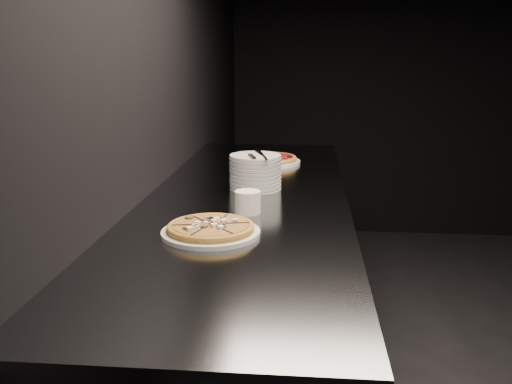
# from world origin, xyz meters

# --- Properties ---
(wall_left) EXTENTS (0.02, 5.00, 2.80)m
(wall_left) POSITION_xyz_m (-2.50, 0.00, 1.40)
(wall_left) COLOR black
(wall_left) RESTS_ON floor
(counter) EXTENTS (0.74, 2.44, 0.92)m
(counter) POSITION_xyz_m (-2.13, 0.00, 0.46)
(counter) COLOR slate
(counter) RESTS_ON floor
(pizza_mushroom) EXTENTS (0.31, 0.31, 0.03)m
(pizza_mushroom) POSITION_xyz_m (-2.19, -0.49, 0.94)
(pizza_mushroom) COLOR silver
(pizza_mushroom) RESTS_ON counter
(pizza_tomato) EXTENTS (0.35, 0.35, 0.04)m
(pizza_tomato) POSITION_xyz_m (-2.09, 0.63, 0.94)
(pizza_tomato) COLOR silver
(pizza_tomato) RESTS_ON counter
(plate_stack) EXTENTS (0.20, 0.20, 0.13)m
(plate_stack) POSITION_xyz_m (-2.11, 0.10, 0.99)
(plate_stack) COLOR silver
(plate_stack) RESTS_ON counter
(cutlery) EXTENTS (0.06, 0.21, 0.01)m
(cutlery) POSITION_xyz_m (-2.10, 0.09, 1.06)
(cutlery) COLOR silver
(cutlery) RESTS_ON plate_stack
(ramekin) EXTENTS (0.09, 0.09, 0.08)m
(ramekin) POSITION_xyz_m (-2.10, -0.25, 0.96)
(ramekin) COLOR silver
(ramekin) RESTS_ON counter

